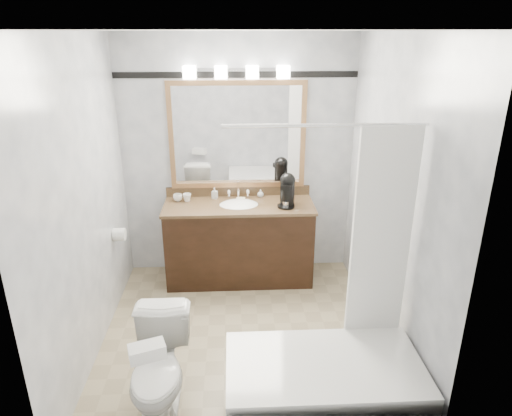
{
  "coord_description": "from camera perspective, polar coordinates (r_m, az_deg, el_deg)",
  "views": [
    {
      "loc": [
        -0.05,
        -3.33,
        2.49
      ],
      "look_at": [
        0.14,
        0.35,
        1.06
      ],
      "focal_mm": 32.0,
      "sensor_mm": 36.0,
      "label": 1
    }
  ],
  "objects": [
    {
      "name": "room",
      "position": [
        3.56,
        -1.98,
        0.72
      ],
      "size": [
        2.42,
        2.62,
        2.52
      ],
      "color": "#9B8B69",
      "rests_on": "ground"
    },
    {
      "name": "vanity",
      "position": [
        4.81,
        -2.1,
        -4.08
      ],
      "size": [
        1.53,
        0.58,
        0.97
      ],
      "color": "black",
      "rests_on": "ground"
    },
    {
      "name": "mirror",
      "position": [
        4.72,
        -2.33,
        9.02
      ],
      "size": [
        1.4,
        0.04,
        1.1
      ],
      "color": "#AD7B4E",
      "rests_on": "room"
    },
    {
      "name": "vanity_light_bar",
      "position": [
        4.57,
        -2.44,
        16.66
      ],
      "size": [
        1.02,
        0.14,
        0.12
      ],
      "color": "silver",
      "rests_on": "room"
    },
    {
      "name": "accent_stripe",
      "position": [
        4.64,
        -2.44,
        16.31
      ],
      "size": [
        2.4,
        0.01,
        0.06
      ],
      "primitive_type": "cube",
      "color": "black",
      "rests_on": "room"
    },
    {
      "name": "bathtub",
      "position": [
        3.34,
        8.75,
        -20.55
      ],
      "size": [
        1.3,
        0.75,
        1.96
      ],
      "color": "white",
      "rests_on": "ground"
    },
    {
      "name": "tp_roll",
      "position": [
        4.51,
        -16.71,
        -3.17
      ],
      "size": [
        0.11,
        0.12,
        0.12
      ],
      "primitive_type": "cylinder",
      "rotation": [
        0.0,
        1.57,
        0.0
      ],
      "color": "white",
      "rests_on": "room"
    },
    {
      "name": "toilet",
      "position": [
        3.34,
        -11.95,
        -19.24
      ],
      "size": [
        0.39,
        0.69,
        0.7
      ],
      "primitive_type": "imported",
      "rotation": [
        0.0,
        0.0,
        -0.0
      ],
      "color": "white",
      "rests_on": "ground"
    },
    {
      "name": "tissue_box",
      "position": [
        2.86,
        -13.45,
        -17.02
      ],
      "size": [
        0.24,
        0.18,
        0.09
      ],
      "primitive_type": "cube",
      "rotation": [
        0.0,
        0.0,
        0.34
      ],
      "color": "white",
      "rests_on": "toilet"
    },
    {
      "name": "coffee_maker",
      "position": [
        4.57,
        3.93,
        2.38
      ],
      "size": [
        0.18,
        0.22,
        0.34
      ],
      "rotation": [
        0.0,
        0.0,
        -0.3
      ],
      "color": "black",
      "rests_on": "vanity"
    },
    {
      "name": "cup_left",
      "position": [
        4.79,
        -9.75,
        1.29
      ],
      "size": [
        0.12,
        0.12,
        0.07
      ],
      "primitive_type": "imported",
      "rotation": [
        0.0,
        0.0,
        -0.37
      ],
      "color": "white",
      "rests_on": "vanity"
    },
    {
      "name": "cup_right",
      "position": [
        4.77,
        -8.61,
        1.31
      ],
      "size": [
        0.11,
        0.11,
        0.08
      ],
      "primitive_type": "imported",
      "rotation": [
        0.0,
        0.0,
        -0.31
      ],
      "color": "white",
      "rests_on": "vanity"
    },
    {
      "name": "soap_bottle_a",
      "position": [
        4.81,
        -5.19,
        1.88
      ],
      "size": [
        0.07,
        0.07,
        0.12
      ],
      "primitive_type": "imported",
      "rotation": [
        0.0,
        0.0,
        -0.34
      ],
      "color": "white",
      "rests_on": "vanity"
    },
    {
      "name": "soap_bottle_b",
      "position": [
        4.84,
        0.56,
        1.86
      ],
      "size": [
        0.08,
        0.08,
        0.08
      ],
      "primitive_type": "imported",
      "rotation": [
        0.0,
        0.0,
        -0.32
      ],
      "color": "white",
      "rests_on": "vanity"
    },
    {
      "name": "soap_bar",
      "position": [
        4.75,
        -1.93,
        1.13
      ],
      "size": [
        0.1,
        0.07,
        0.03
      ],
      "primitive_type": "cube",
      "rotation": [
        0.0,
        0.0,
        -0.2
      ],
      "color": "beige",
      "rests_on": "vanity"
    }
  ]
}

